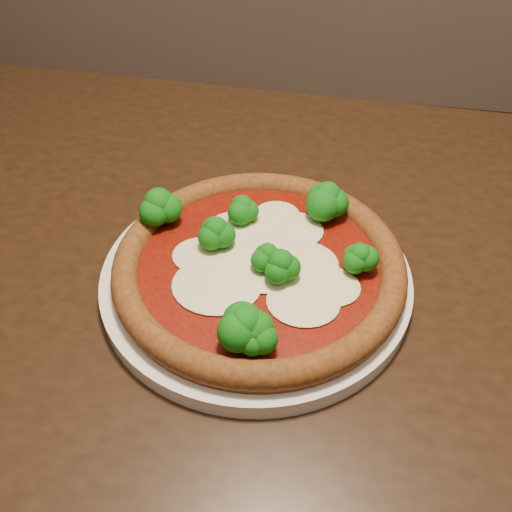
# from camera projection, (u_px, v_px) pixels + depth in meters

# --- Properties ---
(dining_table) EXTENTS (1.20, 0.89, 0.75)m
(dining_table) POSITION_uv_depth(u_px,v_px,m) (287.00, 350.00, 0.66)
(dining_table) COLOR black
(dining_table) RESTS_ON floor
(plate) EXTENTS (0.32, 0.32, 0.02)m
(plate) POSITION_uv_depth(u_px,v_px,m) (256.00, 277.00, 0.59)
(plate) COLOR silver
(plate) RESTS_ON dining_table
(pizza) EXTENTS (0.30, 0.30, 0.06)m
(pizza) POSITION_uv_depth(u_px,v_px,m) (259.00, 262.00, 0.58)
(pizza) COLOR brown
(pizza) RESTS_ON plate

